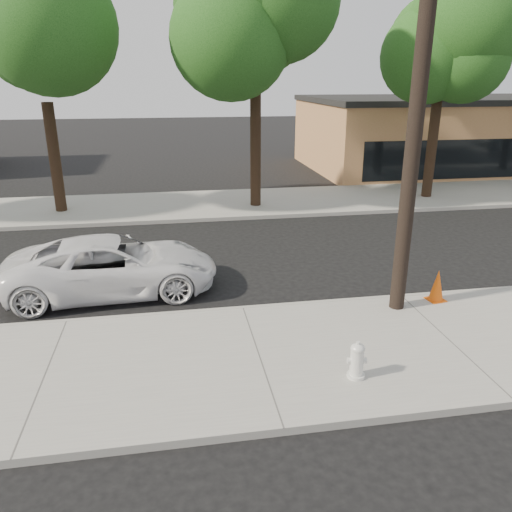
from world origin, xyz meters
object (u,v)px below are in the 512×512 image
Objects in this scene: utility_pole at (417,108)px; traffic_cone at (437,286)px; fire_hydrant at (357,361)px; police_cruiser at (113,266)px.

utility_pole is 11.49× the size of traffic_cone.
utility_pole is at bearing 62.65° from fire_hydrant.
police_cruiser is (-6.70, 2.37, -3.96)m from utility_pole.
utility_pole is 4.32m from traffic_cone.
fire_hydrant is (-2.00, -2.64, -4.22)m from utility_pole.
traffic_cone is at bearing -108.73° from police_cruiser.
police_cruiser reaches higher than traffic_cone.
utility_pole is 1.70× the size of police_cruiser.
fire_hydrant is (4.71, -5.01, -0.26)m from police_cruiser.
utility_pole reaches higher than fire_hydrant.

